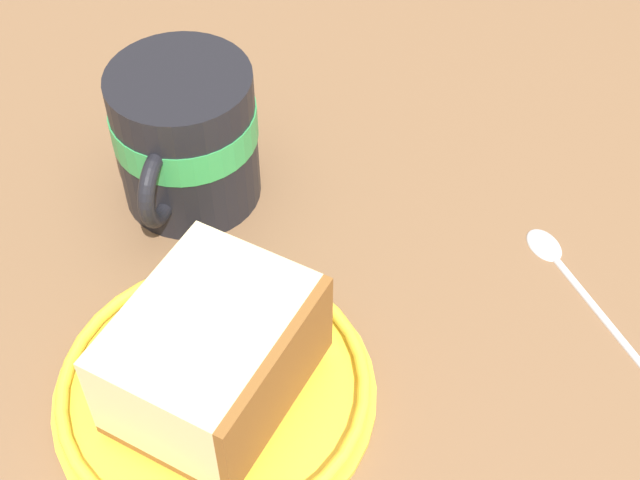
{
  "coord_description": "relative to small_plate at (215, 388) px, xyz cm",
  "views": [
    {
      "loc": [
        -9.92,
        -32.93,
        46.25
      ],
      "look_at": [
        5.7,
        1.63,
        3.0
      ],
      "focal_mm": 51.5,
      "sensor_mm": 36.0,
      "label": 1
    }
  ],
  "objects": [
    {
      "name": "ground_plane",
      "position": [
        3.75,
        4.5,
        -2.02
      ],
      "size": [
        116.08,
        116.08,
        2.37
      ],
      "primitive_type": "cube",
      "color": "brown"
    },
    {
      "name": "small_plate",
      "position": [
        0.0,
        0.0,
        0.0
      ],
      "size": [
        18.77,
        18.77,
        1.71
      ],
      "color": "yellow",
      "rests_on": "ground_plane"
    },
    {
      "name": "cake_slice",
      "position": [
        0.17,
        -0.22,
        3.51
      ],
      "size": [
        14.19,
        13.76,
        6.72
      ],
      "color": "brown",
      "rests_on": "small_plate"
    },
    {
      "name": "tea_mug",
      "position": [
        4.29,
        16.36,
        4.51
      ],
      "size": [
        9.95,
        10.93,
        10.1
      ],
      "color": "black",
      "rests_on": "ground_plane"
    },
    {
      "name": "teaspoon",
      "position": [
        23.98,
        -0.51,
        -0.49
      ],
      "size": [
        2.01,
        13.63,
        0.8
      ],
      "color": "silver",
      "rests_on": "ground_plane"
    }
  ]
}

